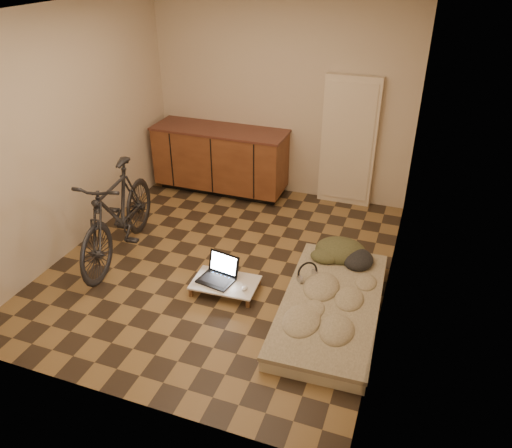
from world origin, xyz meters
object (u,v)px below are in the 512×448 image
(bicycle, at_px, (117,209))
(futon, at_px, (331,307))
(laptop, at_px, (219,274))
(lap_desk, at_px, (225,283))

(bicycle, relative_size, futon, 0.94)
(bicycle, relative_size, laptop, 4.50)
(bicycle, bearing_deg, laptop, -17.52)
(lap_desk, height_order, laptop, laptop)
(futon, bearing_deg, laptop, 176.77)
(bicycle, relative_size, lap_desk, 2.62)
(bicycle, xyz_separation_m, futon, (2.44, -0.22, -0.50))
(laptop, bearing_deg, lap_desk, -10.41)
(futon, relative_size, laptop, 4.76)
(futon, relative_size, lap_desk, 2.78)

